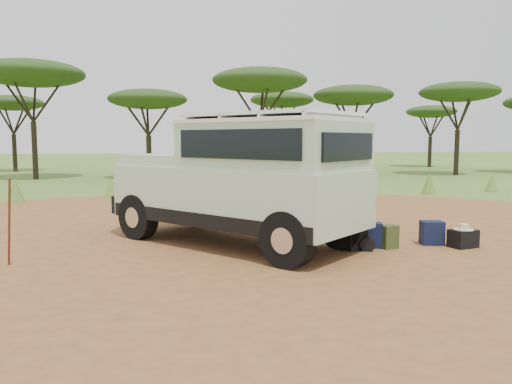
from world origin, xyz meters
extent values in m
plane|color=#4F7228|center=(0.00, 0.00, 0.00)|extent=(140.00, 140.00, 0.00)
cylinder|color=#996132|center=(0.00, 0.00, 0.00)|extent=(23.00, 23.00, 0.01)
cone|color=#4F7228|center=(-6.00, 8.30, 0.42)|extent=(0.60, 0.60, 0.85)
cone|color=#4F7228|center=(-3.00, 9.20, 0.35)|extent=(0.60, 0.60, 0.70)
cone|color=#4F7228|center=(0.00, 8.80, 0.45)|extent=(0.60, 0.60, 0.90)
cone|color=#4F7228|center=(3.00, 8.40, 0.40)|extent=(0.60, 0.60, 0.80)
cone|color=#4F7228|center=(6.00, 9.10, 0.38)|extent=(0.60, 0.60, 0.75)
cone|color=#4F7228|center=(9.00, 8.50, 0.42)|extent=(0.60, 0.60, 0.85)
cone|color=#4F7228|center=(12.00, 8.90, 0.35)|extent=(0.60, 0.60, 0.70)
cylinder|color=black|center=(-8.00, 19.00, 1.53)|extent=(0.28, 0.28, 3.06)
ellipsoid|color=#1E3513|center=(-8.00, 19.00, 5.58)|extent=(5.50, 5.50, 1.38)
cylinder|color=black|center=(-2.00, 18.20, 1.17)|extent=(0.28, 0.28, 2.34)
ellipsoid|color=#1E3513|center=(-2.00, 18.20, 4.26)|extent=(4.20, 4.20, 1.05)
cylinder|color=black|center=(4.00, 17.80, 1.46)|extent=(0.28, 0.28, 2.93)
ellipsoid|color=#1E3513|center=(4.00, 17.80, 5.33)|extent=(5.20, 5.20, 1.30)
cylinder|color=black|center=(10.00, 19.50, 1.30)|extent=(0.28, 0.28, 2.61)
ellipsoid|color=#1E3513|center=(10.00, 19.50, 4.76)|extent=(4.80, 4.80, 1.20)
cylinder|color=black|center=(16.00, 18.00, 1.35)|extent=(0.28, 0.28, 2.70)
ellipsoid|color=#1E3513|center=(16.00, 18.00, 4.92)|extent=(4.60, 4.60, 1.15)
cylinder|color=black|center=(-11.00, 26.00, 1.24)|extent=(0.28, 0.28, 2.48)
ellipsoid|color=#1E3513|center=(-11.00, 26.00, 4.51)|extent=(4.00, 4.00, 1.00)
cylinder|color=black|center=(7.00, 25.50, 1.35)|extent=(0.28, 0.28, 2.70)
ellipsoid|color=#1E3513|center=(7.00, 25.50, 4.92)|extent=(4.50, 4.50, 1.12)
cylinder|color=black|center=(19.00, 26.50, 1.17)|extent=(0.28, 0.28, 2.34)
ellipsoid|color=#1E3513|center=(19.00, 26.50, 4.26)|extent=(3.80, 3.80, 0.95)
cube|color=#B0CEAF|center=(0.36, 0.61, 1.02)|extent=(4.99, 5.26, 1.09)
cube|color=black|center=(0.36, 0.61, 0.62)|extent=(4.96, 5.21, 0.27)
cube|color=#B0CEAF|center=(0.97, -0.08, 2.00)|extent=(3.63, 3.74, 0.86)
cube|color=white|center=(0.97, -0.08, 2.46)|extent=(3.67, 3.76, 0.07)
cube|color=white|center=(0.97, -0.08, 2.57)|extent=(3.40, 3.49, 0.06)
cube|color=#B0CEAF|center=(-0.71, 1.83, 1.68)|extent=(2.75, 2.74, 0.23)
cube|color=black|center=(-0.07, 1.10, 2.04)|extent=(1.43, 1.29, 0.60)
cube|color=black|center=(0.19, -0.76, 2.04)|extent=(1.83, 2.06, 0.51)
cube|color=black|center=(1.75, 0.61, 2.04)|extent=(1.83, 2.06, 0.51)
cube|color=black|center=(2.04, -1.29, 2.00)|extent=(1.31, 1.16, 0.47)
cube|color=black|center=(-1.39, 2.60, 0.69)|extent=(1.66, 1.49, 0.39)
cylinder|color=black|center=(-1.48, 2.70, 1.60)|extent=(1.16, 1.04, 0.08)
cylinder|color=black|center=(-1.48, 2.70, 1.00)|extent=(1.16, 1.04, 0.08)
cylinder|color=silver|center=(-1.73, 2.50, 1.37)|extent=(0.24, 0.23, 0.25)
cylinder|color=silver|center=(-1.25, 2.93, 1.37)|extent=(0.24, 0.23, 0.25)
cube|color=white|center=(-1.45, 2.66, 0.82)|extent=(0.39, 0.35, 0.14)
cylinder|color=black|center=(0.74, 1.70, 1.91)|extent=(0.13, 0.13, 0.94)
cylinder|color=black|center=(-1.62, 1.46, 0.48)|extent=(0.88, 0.93, 0.96)
cylinder|color=black|center=(-0.24, 2.68, 0.48)|extent=(0.88, 0.93, 0.96)
cylinder|color=black|center=(0.96, -1.45, 0.48)|extent=(0.88, 0.93, 0.96)
cylinder|color=black|center=(2.34, -0.24, 0.48)|extent=(0.88, 0.93, 0.96)
cylinder|color=#622C17|center=(-3.56, -0.64, 0.75)|extent=(0.23, 0.40, 1.50)
cube|color=black|center=(2.54, -0.36, 0.27)|extent=(0.47, 0.41, 0.55)
cube|color=#111C37|center=(2.95, -0.23, 0.25)|extent=(0.44, 0.37, 0.49)
cube|color=#3B4921|center=(3.24, -0.36, 0.23)|extent=(0.39, 0.33, 0.46)
cube|color=#111C37|center=(4.25, -0.18, 0.24)|extent=(0.48, 0.40, 0.48)
cube|color=black|center=(4.72, -0.54, 0.18)|extent=(0.58, 0.48, 0.36)
cylinder|color=black|center=(2.76, -0.45, 0.14)|extent=(0.36, 0.36, 0.28)
cylinder|color=beige|center=(4.72, -0.54, 0.37)|extent=(0.38, 0.38, 0.02)
cylinder|color=beige|center=(4.72, -0.54, 0.42)|extent=(0.19, 0.19, 0.10)
camera|label=1|loc=(-0.95, -9.33, 2.12)|focal=35.00mm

